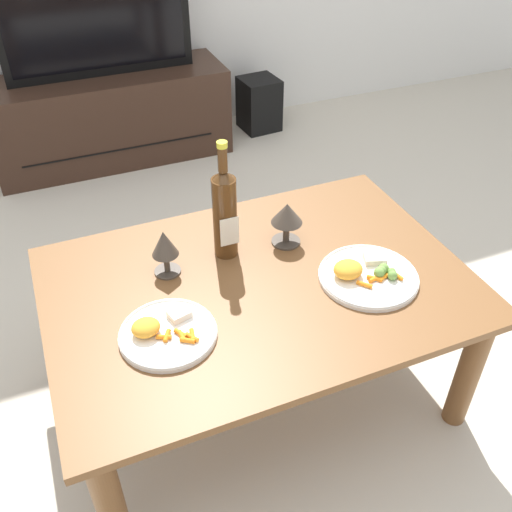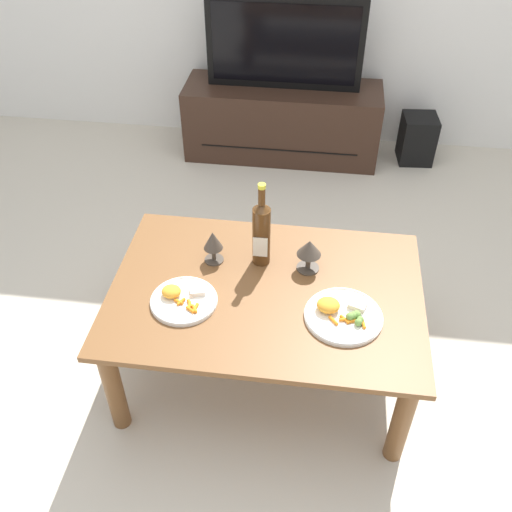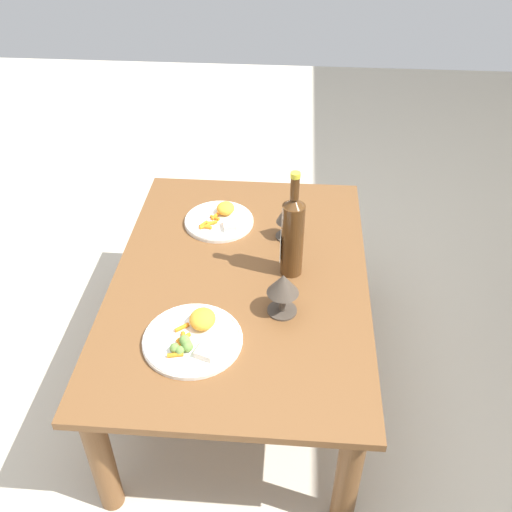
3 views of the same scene
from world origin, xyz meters
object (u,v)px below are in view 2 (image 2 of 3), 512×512
Objects in this scene: goblet_right at (309,250)px; goblet_left at (213,242)px; floor_speaker at (417,139)px; tv_screen at (285,43)px; dinner_plate_left at (183,299)px; dining_table at (266,303)px; wine_bottle at (261,232)px; dinner_plate_right at (342,314)px; tv_stand at (282,121)px.

goblet_left is at bearing 180.00° from goblet_right.
goblet_right is (-0.62, -1.69, 0.41)m from floor_speaker.
goblet_left is at bearing -125.25° from floor_speaker.
goblet_left is at bearing -94.17° from tv_screen.
dinner_plate_left is at bearing -95.77° from tv_screen.
goblet_left is 1.02× the size of goblet_right.
tv_screen is at bearing 93.38° from dining_table.
tv_screen reaches higher than wine_bottle.
dinner_plate_left is 0.88× the size of dinner_plate_right.
dinner_plate_left is (-0.19, -1.90, -0.26)m from tv_screen.
goblet_left reaches higher than dinner_plate_right.
wine_bottle reaches higher than dinner_plate_right.
dining_table is 0.32m from goblet_left.
tv_screen reaches higher than dinner_plate_left.
dining_table is 3.22× the size of wine_bottle.
tv_screen reaches higher than dining_table.
dining_table is at bearing -136.73° from goblet_right.
goblet_right is at bearing -0.00° from goblet_left.
dinner_plate_right is (0.14, -0.24, -0.08)m from goblet_right.
dining_table is 1.81m from tv_stand.
goblet_left reaches higher than dinner_plate_left.
goblet_left reaches higher than goblet_right.
dining_table is 8.30× the size of goblet_left.
floor_speaker is at bearing 61.10° from dinner_plate_left.
goblet_left reaches higher than floor_speaker.
dinner_plate_right is (0.52, -0.24, -0.08)m from goblet_left.
dinner_plate_left is 0.59m from dinner_plate_right.
wine_bottle is at bearing 141.08° from dinner_plate_right.
tv_screen is (0.00, -0.00, 0.50)m from tv_stand.
floor_speaker is 1.91m from wine_bottle.
goblet_right reaches higher than dinner_plate_right.
dinner_plate_right reaches higher than tv_stand.
tv_screen is 6.66× the size of goblet_right.
dinner_plate_left is (-0.07, -0.24, -0.08)m from goblet_left.
goblet_right reaches higher than dinner_plate_left.
tv_stand is at bearing 84.24° from dinner_plate_left.
wine_bottle is at bearing -87.63° from tv_screen.
tv_screen is at bearing 98.80° from goblet_right.
floor_speaker is at bearing 69.88° from goblet_right.
dining_table is 0.27m from goblet_right.
wine_bottle is 2.57× the size of goblet_left.
dining_table is 4.17× the size of dinner_plate_right.
tv_stand is 8.62× the size of goblet_left.
tv_stand is 0.88m from floor_speaker.
wine_bottle is (-0.81, -1.66, 0.47)m from floor_speaker.
goblet_right is 0.56× the size of dinner_plate_left.
tv_screen reaches higher than dinner_plate_right.
dinner_plate_right is at bearing -108.63° from floor_speaker.
tv_screen is at bearing 85.83° from goblet_left.
dinner_plate_right is (0.59, -0.00, 0.00)m from dinner_plate_left.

